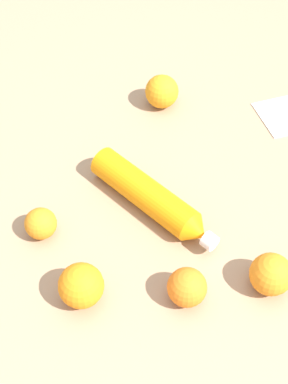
{
  "coord_description": "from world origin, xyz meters",
  "views": [
    {
      "loc": [
        -0.65,
        0.18,
        0.86
      ],
      "look_at": [
        0.01,
        0.02,
        0.03
      ],
      "focal_mm": 49.66,
      "sensor_mm": 36.0,
      "label": 1
    }
  ],
  "objects_px": {
    "orange_2": "(41,224)",
    "orange_3": "(81,286)",
    "water_bottle": "(151,198)",
    "orange_0": "(162,91)",
    "orange_4": "(271,274)",
    "orange_1": "(185,288)"
  },
  "relations": [
    {
      "from": "water_bottle",
      "to": "orange_0",
      "type": "distance_m",
      "value": 0.32
    },
    {
      "from": "orange_1",
      "to": "orange_4",
      "type": "distance_m",
      "value": 0.16
    },
    {
      "from": "orange_0",
      "to": "orange_1",
      "type": "relative_size",
      "value": 1.12
    },
    {
      "from": "orange_2",
      "to": "orange_3",
      "type": "height_order",
      "value": "orange_3"
    },
    {
      "from": "water_bottle",
      "to": "orange_1",
      "type": "distance_m",
      "value": 0.21
    },
    {
      "from": "orange_1",
      "to": "orange_3",
      "type": "distance_m",
      "value": 0.18
    },
    {
      "from": "orange_3",
      "to": "orange_1",
      "type": "bearing_deg",
      "value": -104.1
    },
    {
      "from": "water_bottle",
      "to": "orange_1",
      "type": "relative_size",
      "value": 4.03
    },
    {
      "from": "orange_3",
      "to": "orange_4",
      "type": "bearing_deg",
      "value": -99.66
    },
    {
      "from": "orange_4",
      "to": "orange_3",
      "type": "bearing_deg",
      "value": 80.34
    },
    {
      "from": "orange_0",
      "to": "orange_2",
      "type": "relative_size",
      "value": 1.27
    },
    {
      "from": "orange_2",
      "to": "orange_3",
      "type": "bearing_deg",
      "value": -161.31
    },
    {
      "from": "orange_4",
      "to": "orange_0",
      "type": "bearing_deg",
      "value": 6.43
    },
    {
      "from": "orange_0",
      "to": "orange_4",
      "type": "distance_m",
      "value": 0.53
    },
    {
      "from": "water_bottle",
      "to": "orange_1",
      "type": "xyz_separation_m",
      "value": [
        -0.21,
        -0.01,
        0.0
      ]
    },
    {
      "from": "water_bottle",
      "to": "orange_1",
      "type": "height_order",
      "value": "orange_1"
    },
    {
      "from": "orange_2",
      "to": "orange_4",
      "type": "xyz_separation_m",
      "value": [
        -0.21,
        -0.38,
        0.01
      ]
    },
    {
      "from": "orange_3",
      "to": "orange_0",
      "type": "bearing_deg",
      "value": -29.94
    },
    {
      "from": "orange_0",
      "to": "orange_4",
      "type": "relative_size",
      "value": 1.03
    },
    {
      "from": "water_bottle",
      "to": "orange_4",
      "type": "relative_size",
      "value": 3.69
    },
    {
      "from": "orange_4",
      "to": "orange_2",
      "type": "bearing_deg",
      "value": 60.88
    },
    {
      "from": "orange_3",
      "to": "orange_4",
      "type": "relative_size",
      "value": 1.05
    }
  ]
}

